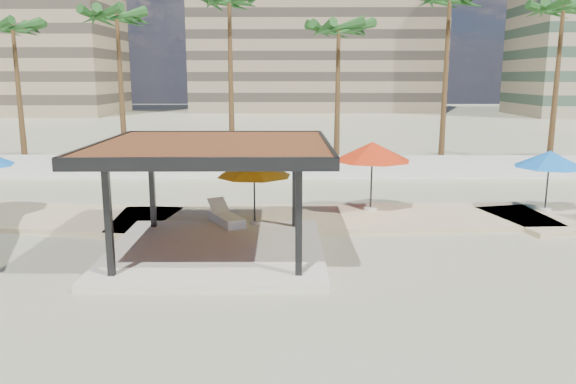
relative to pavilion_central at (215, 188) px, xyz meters
name	(u,v)px	position (x,y,z in m)	size (l,w,h in m)	color
ground	(272,290)	(1.79, -2.97, -2.03)	(200.00, 200.00, 0.00)	tan
promenade	(331,215)	(3.79, 4.70, -1.97)	(44.45, 7.97, 0.24)	#C6B284
boundary_wall	(283,167)	(1.79, 13.03, -1.43)	(56.00, 0.30, 1.20)	silver
building_mid	(316,18)	(5.79, 75.03, 12.23)	(38.00, 16.00, 30.40)	#847259
pavilion_central	(215,188)	(0.00, 0.00, 0.00)	(6.85, 6.85, 3.41)	beige
umbrella_b	(254,167)	(0.98, 2.83, 0.16)	(3.33, 3.33, 2.34)	beige
umbrella_c	(372,152)	(5.34, 4.95, 0.44)	(3.46, 3.46, 2.67)	beige
umbrella_d	(550,159)	(12.10, 4.98, 0.15)	(2.77, 2.77, 2.33)	beige
lounger_a	(226,218)	(-0.04, 2.87, -1.67)	(1.54, 2.06, 0.76)	white
palm_b	(13,32)	(-13.21, 15.73, 5.66)	(3.00, 3.00, 8.83)	brown
palm_c	(117,22)	(-7.21, 15.13, 6.12)	(3.00, 3.00, 9.32)	brown
palm_d	(229,7)	(-1.21, 15.93, 6.98)	(3.00, 3.00, 10.24)	brown
palm_e	(339,34)	(4.79, 15.43, 5.52)	(3.00, 3.00, 8.68)	brown
palm_f	(449,6)	(10.79, 15.63, 7.03)	(3.00, 3.00, 10.29)	brown
palm_g	(563,15)	(16.79, 15.23, 6.50)	(3.00, 3.00, 9.72)	brown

